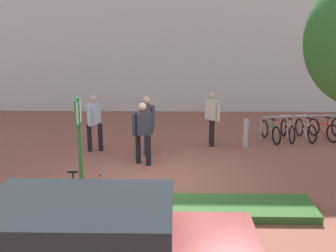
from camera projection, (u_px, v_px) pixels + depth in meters
ground_plane at (160, 181)px, 9.96m from camera, size 60.00×60.00×0.00m
planter_strip at (143, 207)px, 8.32m from camera, size 7.00×1.10×0.16m
parking_sign_post at (79, 138)px, 7.99m from camera, size 0.08×0.36×2.35m
bike_at_sign at (83, 193)px, 8.34m from camera, size 1.68×0.42×0.86m
bike_rack_cluster at (315, 129)px, 13.48m from camera, size 3.73×1.87×0.83m
bollard_steel at (246, 133)px, 12.57m from camera, size 0.16×0.16×0.90m
person_shirt_blue at (94, 119)px, 12.08m from camera, size 0.46×0.58×1.72m
person_suited_navy at (143, 129)px, 10.91m from camera, size 0.55×0.40×1.72m
person_casual_tan at (212, 115)px, 12.64m from camera, size 0.45×0.47×1.72m
person_suited_dark at (147, 121)px, 11.84m from camera, size 0.46×0.45×1.72m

